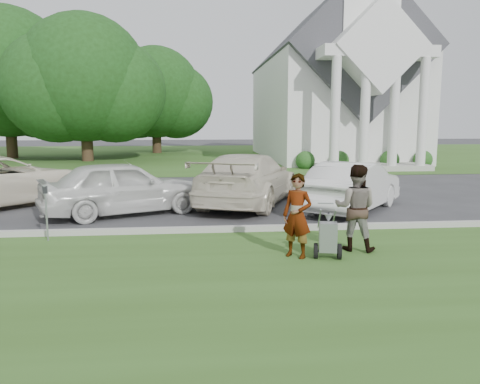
{
  "coord_description": "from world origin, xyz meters",
  "views": [
    {
      "loc": [
        -0.74,
        -10.45,
        2.65
      ],
      "look_at": [
        0.26,
        0.0,
        1.06
      ],
      "focal_mm": 35.0,
      "sensor_mm": 36.0,
      "label": 1
    }
  ],
  "objects": [
    {
      "name": "church",
      "position": [
        9.0,
        23.11,
        5.94
      ],
      "size": [
        9.19,
        19.0,
        24.1
      ],
      "color": "white",
      "rests_on": "ground"
    },
    {
      "name": "person_right",
      "position": [
        2.51,
        -1.3,
        0.89
      ],
      "size": [
        1.06,
        0.96,
        1.78
      ],
      "primitive_type": "imported",
      "rotation": [
        0.0,
        0.0,
        2.73
      ],
      "color": "#999999",
      "rests_on": "ground"
    },
    {
      "name": "parking_meter_near",
      "position": [
        -4.05,
        0.07,
        0.79
      ],
      "size": [
        0.09,
        0.08,
        1.26
      ],
      "color": "#989CA0",
      "rests_on": "ground"
    },
    {
      "name": "ground",
      "position": [
        0.0,
        0.0,
        0.0
      ],
      "size": [
        120.0,
        120.0,
        0.0
      ],
      "primitive_type": "plane",
      "color": "#333335",
      "rests_on": "ground"
    },
    {
      "name": "car_b",
      "position": [
        -2.82,
        3.08,
        0.78
      ],
      "size": [
        4.96,
        3.56,
        1.57
      ],
      "primitive_type": "imported",
      "rotation": [
        0.0,
        0.0,
        1.99
      ],
      "color": "silver",
      "rests_on": "ground"
    },
    {
      "name": "striping_cart",
      "position": [
        1.79,
        -1.84,
        0.42
      ],
      "size": [
        0.63,
        1.1,
        0.97
      ],
      "rotation": [
        0.0,
        0.0,
        -0.21
      ],
      "color": "black",
      "rests_on": "ground"
    },
    {
      "name": "grass_strip",
      "position": [
        0.0,
        -3.0,
        0.01
      ],
      "size": [
        80.0,
        7.0,
        0.01
      ],
      "primitive_type": "cube",
      "color": "#32521C",
      "rests_on": "ground"
    },
    {
      "name": "tree_far",
      "position": [
        -14.01,
        24.99,
        5.69
      ],
      "size": [
        11.64,
        9.2,
        10.73
      ],
      "color": "#332316",
      "rests_on": "ground"
    },
    {
      "name": "curb",
      "position": [
        0.0,
        0.55,
        0.07
      ],
      "size": [
        80.0,
        0.18,
        0.15
      ],
      "primitive_type": "cube",
      "color": "#9E9E93",
      "rests_on": "ground"
    },
    {
      "name": "car_d",
      "position": [
        3.93,
        2.99,
        0.74
      ],
      "size": [
        4.05,
        4.44,
        1.47
      ],
      "primitive_type": "imported",
      "rotation": [
        0.0,
        0.0,
        2.45
      ],
      "color": "silver",
      "rests_on": "ground"
    },
    {
      "name": "person_left",
      "position": [
        1.21,
        -1.7,
        0.82
      ],
      "size": [
        0.72,
        0.68,
        1.65
      ],
      "primitive_type": "imported",
      "rotation": [
        0.0,
        0.0,
        -0.66
      ],
      "color": "#999999",
      "rests_on": "ground"
    },
    {
      "name": "tree_back",
      "position": [
        -4.01,
        29.99,
        4.73
      ],
      "size": [
        9.61,
        7.6,
        8.89
      ],
      "color": "#332316",
      "rests_on": "ground"
    },
    {
      "name": "church_lawn",
      "position": [
        0.0,
        27.0,
        0.01
      ],
      "size": [
        80.0,
        30.0,
        0.01
      ],
      "primitive_type": "cube",
      "color": "#32521C",
      "rests_on": "ground"
    },
    {
      "name": "tree_left",
      "position": [
        -8.01,
        21.99,
        5.11
      ],
      "size": [
        10.63,
        8.4,
        9.71
      ],
      "color": "#332316",
      "rests_on": "ground"
    },
    {
      "name": "car_c",
      "position": [
        0.93,
        4.36,
        0.82
      ],
      "size": [
        4.28,
        6.13,
        1.65
      ],
      "primitive_type": "imported",
      "rotation": [
        0.0,
        0.0,
        2.76
      ],
      "color": "beige",
      "rests_on": "ground"
    }
  ]
}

